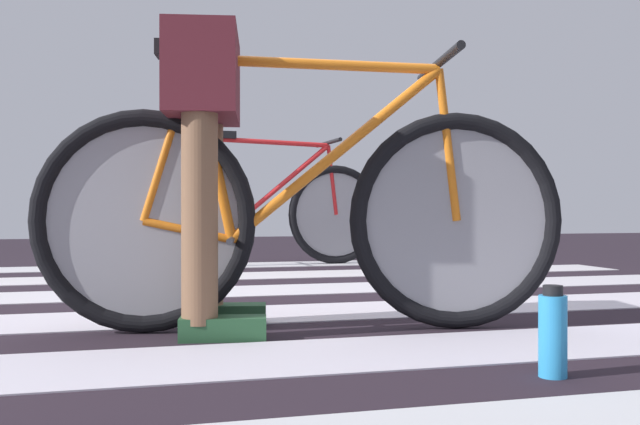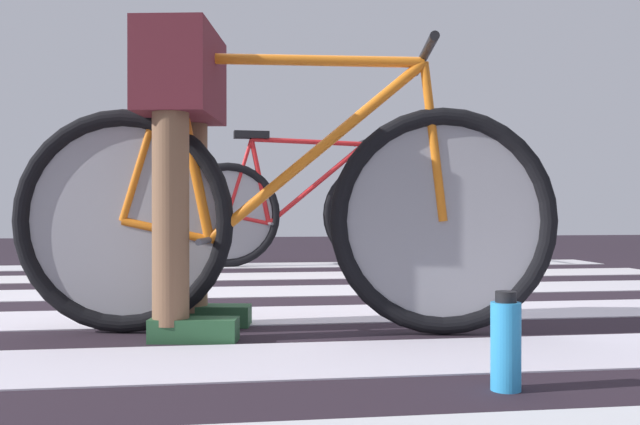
# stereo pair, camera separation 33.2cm
# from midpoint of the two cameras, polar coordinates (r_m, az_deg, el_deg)

# --- Properties ---
(ground) EXTENTS (18.00, 14.00, 0.02)m
(ground) POSITION_cam_midpoint_polar(r_m,az_deg,el_deg) (3.06, -10.44, -7.36)
(ground) COLOR black
(crosswalk_markings) EXTENTS (5.38, 4.26, 0.00)m
(crosswalk_markings) POSITION_cam_midpoint_polar(r_m,az_deg,el_deg) (3.00, -9.71, -7.29)
(crosswalk_markings) COLOR silver
(crosswalk_markings) RESTS_ON ground
(bicycle_1_of_2) EXTENTS (1.72, 0.55, 0.93)m
(bicycle_1_of_2) POSITION_cam_midpoint_polar(r_m,az_deg,el_deg) (2.23, -5.67, 0.00)
(bicycle_1_of_2) COLOR black
(bicycle_1_of_2) RESTS_ON ground
(cyclist_1_of_2) EXTENTS (0.37, 0.44, 0.96)m
(cyclist_1_of_2) POSITION_cam_midpoint_polar(r_m,az_deg,el_deg) (2.27, -13.58, 6.04)
(cyclist_1_of_2) COLOR brown
(cyclist_1_of_2) RESTS_ON ground
(bicycle_2_of_2) EXTENTS (1.74, 0.52, 0.93)m
(bicycle_2_of_2) POSITION_cam_midpoint_polar(r_m,az_deg,el_deg) (4.87, -6.28, 0.13)
(bicycle_2_of_2) COLOR black
(bicycle_2_of_2) RESTS_ON ground
(water_bottle) EXTENTS (0.07, 0.07, 0.22)m
(water_bottle) POSITION_cam_midpoint_polar(r_m,az_deg,el_deg) (1.67, 13.65, -9.86)
(water_bottle) COLOR #2D95DB
(water_bottle) RESTS_ON ground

